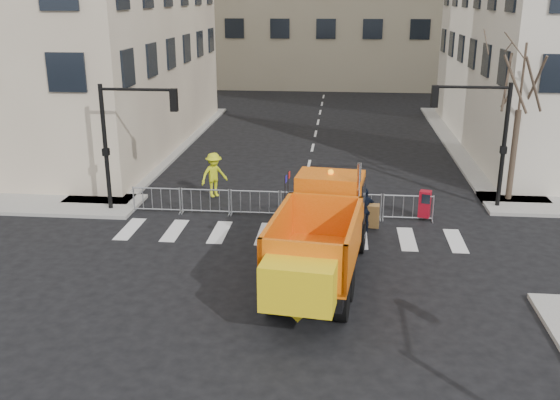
# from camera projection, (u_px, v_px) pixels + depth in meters

# --- Properties ---
(ground) EXTENTS (120.00, 120.00, 0.00)m
(ground) POSITION_uv_depth(u_px,v_px,m) (280.00, 301.00, 18.79)
(ground) COLOR black
(ground) RESTS_ON ground
(sidewalk_back) EXTENTS (64.00, 5.00, 0.15)m
(sidewalk_back) POSITION_uv_depth(u_px,v_px,m) (299.00, 208.00, 26.80)
(sidewalk_back) COLOR gray
(sidewalk_back) RESTS_ON ground
(traffic_light_left) EXTENTS (0.18, 0.18, 5.40)m
(traffic_light_left) POSITION_uv_depth(u_px,v_px,m) (106.00, 150.00, 25.79)
(traffic_light_left) COLOR black
(traffic_light_left) RESTS_ON ground
(traffic_light_right) EXTENTS (0.18, 0.18, 5.40)m
(traffic_light_right) POSITION_uv_depth(u_px,v_px,m) (504.00, 148.00, 26.12)
(traffic_light_right) COLOR black
(traffic_light_right) RESTS_ON ground
(crowd_barriers) EXTENTS (12.60, 0.60, 1.10)m
(crowd_barriers) POSITION_uv_depth(u_px,v_px,m) (280.00, 204.00, 25.87)
(crowd_barriers) COLOR #9EA0A5
(crowd_barriers) RESTS_ON ground
(street_tree) EXTENTS (3.00, 3.00, 7.50)m
(street_tree) POSITION_uv_depth(u_px,v_px,m) (518.00, 119.00, 26.67)
(street_tree) COLOR #382B21
(street_tree) RESTS_ON ground
(plow_truck) EXTENTS (3.74, 9.69, 3.67)m
(plow_truck) POSITION_uv_depth(u_px,v_px,m) (320.00, 235.00, 19.56)
(plow_truck) COLOR black
(plow_truck) RESTS_ON ground
(cop_a) EXTENTS (0.66, 0.51, 1.60)m
(cop_a) POSITION_uv_depth(u_px,v_px,m) (310.00, 203.00, 25.11)
(cop_a) COLOR black
(cop_a) RESTS_ON ground
(cop_b) EXTENTS (1.01, 0.87, 1.78)m
(cop_b) POSITION_uv_depth(u_px,v_px,m) (330.00, 202.00, 25.00)
(cop_b) COLOR black
(cop_b) RESTS_ON ground
(cop_c) EXTENTS (1.12, 0.88, 1.78)m
(cop_c) POSITION_uv_depth(u_px,v_px,m) (365.00, 210.00, 24.04)
(cop_c) COLOR black
(cop_c) RESTS_ON ground
(worker) EXTENTS (1.47, 1.41, 2.01)m
(worker) POSITION_uv_depth(u_px,v_px,m) (214.00, 175.00, 27.81)
(worker) COLOR #CED819
(worker) RESTS_ON sidewalk_back
(newspaper_box) EXTENTS (0.54, 0.51, 1.10)m
(newspaper_box) POSITION_uv_depth(u_px,v_px,m) (425.00, 204.00, 25.36)
(newspaper_box) COLOR maroon
(newspaper_box) RESTS_ON sidewalk_back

